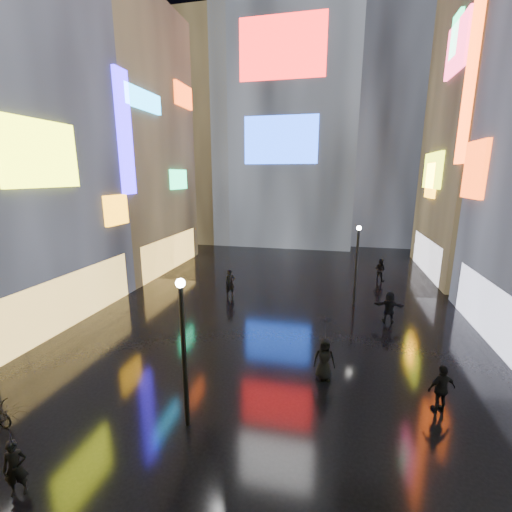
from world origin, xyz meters
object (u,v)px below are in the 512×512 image
(lamp_near, at_px, (184,346))
(lamp_far, at_px, (357,261))
(pedestrian_3, at_px, (442,389))
(pedestrian_0, at_px, (15,468))

(lamp_near, distance_m, lamp_far, 14.28)
(lamp_near, xyz_separation_m, pedestrian_3, (8.54, 2.72, -2.06))
(pedestrian_3, bearing_deg, lamp_far, -98.78)
(lamp_near, bearing_deg, pedestrian_3, 17.67)
(lamp_far, relative_size, pedestrian_0, 3.28)
(lamp_far, height_order, pedestrian_3, lamp_far)
(lamp_near, bearing_deg, lamp_far, 64.98)
(lamp_near, xyz_separation_m, pedestrian_0, (-3.32, -3.39, -2.15))
(lamp_far, bearing_deg, pedestrian_0, -119.81)
(lamp_near, distance_m, pedestrian_3, 9.19)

